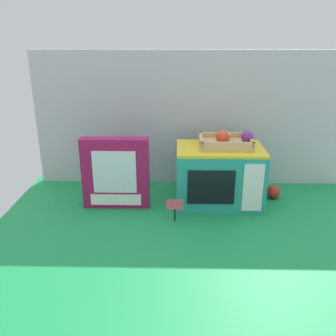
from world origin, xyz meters
TOP-DOWN VIEW (x-y plane):
  - ground_plane at (0.00, 0.00)m, footprint 1.70×1.70m
  - display_back_panel at (0.00, 0.28)m, footprint 1.61×0.03m
  - toy_microwave at (0.13, 0.02)m, footprint 0.40×0.27m
  - food_groups_crate at (0.16, 0.04)m, footprint 0.24×0.18m
  - cookie_set_box at (-0.35, -0.03)m, footprint 0.31×0.07m
  - price_sign at (-0.08, -0.17)m, footprint 0.07×0.01m
  - loose_toy_apple at (0.41, 0.07)m, footprint 0.07×0.07m

SIDE VIEW (x-z plane):
  - ground_plane at x=0.00m, z-range 0.00..0.00m
  - loose_toy_apple at x=0.41m, z-range 0.00..0.07m
  - price_sign at x=-0.08m, z-range 0.02..0.12m
  - toy_microwave at x=0.13m, z-range 0.00..0.28m
  - cookie_set_box at x=-0.35m, z-range 0.00..0.33m
  - food_groups_crate at x=0.16m, z-range 0.26..0.34m
  - display_back_panel at x=0.00m, z-range 0.00..0.69m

